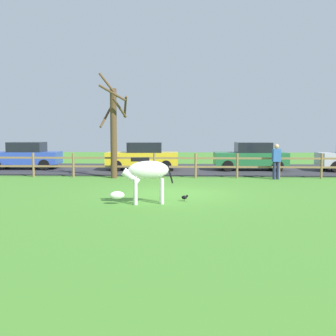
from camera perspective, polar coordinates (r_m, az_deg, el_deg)
ground_plane at (r=14.38m, az=1.12°, el=-3.62°), size 60.00×60.00×0.00m
parking_asphalt at (r=23.61m, az=1.78°, el=-0.17°), size 28.00×7.40×0.05m
paddock_fence at (r=19.28m, az=0.99°, el=0.60°), size 21.73×0.11×1.18m
bare_tree at (r=19.26m, az=-7.66°, el=5.53°), size 1.38×1.43×4.90m
zebra at (r=12.24m, az=-3.17°, el=-0.77°), size 1.92×0.71×1.41m
crow_on_grass at (r=12.79m, az=2.37°, el=-4.13°), size 0.21×0.10×0.20m
parked_car_green at (r=23.20m, az=11.60°, el=1.67°), size 4.04×1.97×1.56m
parked_car_yellow at (r=22.85m, az=-3.55°, el=1.71°), size 4.07×2.02×1.56m
parked_car_blue at (r=24.87m, az=-19.45°, el=1.70°), size 4.10×2.08×1.56m
visitor_near_fence at (r=19.28m, az=15.01°, el=1.12°), size 0.39×0.28×1.64m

